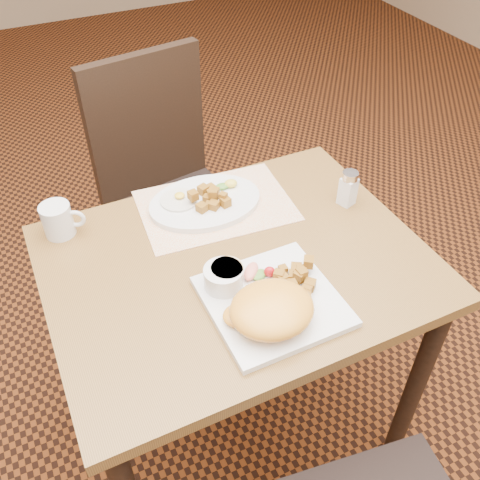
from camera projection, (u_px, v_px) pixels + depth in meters
name	position (u px, v px, depth m)	size (l,w,h in m)	color
ground	(238.00, 421.00, 1.79)	(8.00, 8.00, 0.00)	black
table	(237.00, 291.00, 1.36)	(0.90, 0.70, 0.75)	brown
chair_far	(168.00, 184.00, 1.87)	(0.48, 0.49, 0.97)	black
placemat	(216.00, 206.00, 1.44)	(0.40, 0.28, 0.00)	white
plate_square	(273.00, 301.00, 1.18)	(0.28, 0.28, 0.02)	silver
plate_oval	(205.00, 202.00, 1.44)	(0.30, 0.23, 0.02)	silver
hollandaise_mound	(271.00, 310.00, 1.11)	(0.19, 0.16, 0.07)	#F8A930
ramekin	(224.00, 277.00, 1.19)	(0.09, 0.09, 0.05)	silver
garnish_sq	(257.00, 272.00, 1.22)	(0.08, 0.07, 0.03)	#387223
fried_egg	(179.00, 199.00, 1.42)	(0.10, 0.10, 0.02)	white
garnish_ov	(228.00, 184.00, 1.47)	(0.07, 0.04, 0.02)	#387223
salt_shaker	(348.00, 188.00, 1.42)	(0.05, 0.05, 0.10)	white
coffee_mug	(58.00, 220.00, 1.33)	(0.11, 0.08, 0.09)	silver
home_fries_sq	(298.00, 278.00, 1.20)	(0.10, 0.12, 0.04)	#A1691A
home_fries_ov	(211.00, 197.00, 1.42)	(0.10, 0.10, 0.04)	#A1691A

